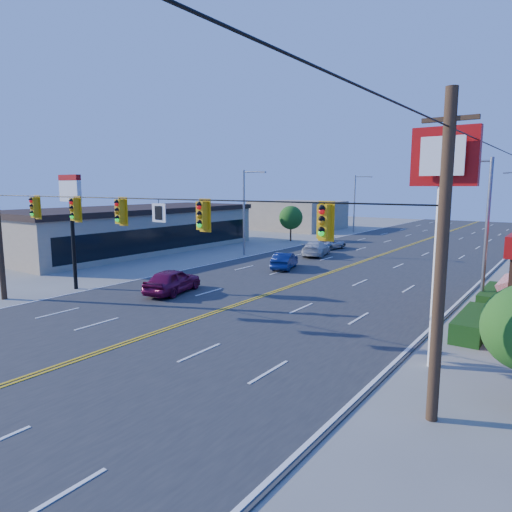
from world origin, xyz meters
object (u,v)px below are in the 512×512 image
Objects in this scene: car_blue at (285,261)px; pizza_hut_sign at (71,208)px; car_silver at (331,244)px; car_white at (316,249)px; signal_span at (137,225)px; car_magenta at (173,282)px; kfc_pylon at (442,200)px.

pizza_hut_sign is at bearing 43.31° from car_blue.
pizza_hut_sign reaches higher than car_silver.
car_white reaches higher than car_blue.
car_silver is at bearing 100.71° from signal_span.
car_white is (6.10, 21.10, -4.49)m from pizza_hut_sign.
signal_span is 5.51× the size of car_magenta.
car_blue is (-3.59, 17.57, -4.24)m from signal_span.
pizza_hut_sign is at bearing 59.39° from car_white.
signal_span reaches higher than car_magenta.
car_magenta is at bearing 126.14° from signal_span.
signal_span reaches higher than pizza_hut_sign.
car_magenta is (6.06, 2.60, -4.43)m from pizza_hut_sign.
car_blue is at bearing -109.25° from car_magenta.
car_blue is at bearing 101.53° from signal_span.
signal_span is 6.23× the size of car_blue.
car_white is (-1.19, 7.53, 0.05)m from car_blue.
kfc_pylon is at bearing 19.78° from signal_span.
car_magenta is 1.16× the size of car_silver.
car_blue is (-14.71, 13.57, -5.40)m from kfc_pylon.
pizza_hut_sign is 27.04m from car_silver.
car_magenta reaches higher than car_blue.
signal_span reaches higher than kfc_pylon.
car_magenta is at bearing 75.40° from car_white.
kfc_pylon is at bearing 118.86° from car_blue.
signal_span is 9.15m from car_magenta.
car_magenta is 18.51m from car_white.
kfc_pylon is 22.02m from pizza_hut_sign.
car_white is at bearing 108.99° from car_silver.
car_blue is (1.23, 10.98, -0.11)m from car_magenta.
car_white is at bearing 73.86° from pizza_hut_sign.
car_silver is at bearing -94.10° from car_white.
kfc_pylon is 1.93× the size of car_magenta.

